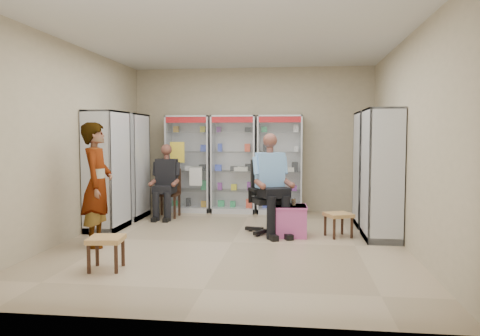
# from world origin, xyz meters

# --- Properties ---
(floor) EXTENTS (6.00, 6.00, 0.00)m
(floor) POSITION_xyz_m (0.00, 0.00, 0.00)
(floor) COLOR tan
(floor) RESTS_ON ground
(room_shell) EXTENTS (5.02, 6.02, 3.01)m
(room_shell) POSITION_xyz_m (0.00, 0.00, 1.97)
(room_shell) COLOR tan
(room_shell) RESTS_ON ground
(cabinet_back_left) EXTENTS (0.90, 0.50, 2.00)m
(cabinet_back_left) POSITION_xyz_m (-1.30, 2.73, 1.00)
(cabinet_back_left) COLOR #B7BABF
(cabinet_back_left) RESTS_ON floor
(cabinet_back_mid) EXTENTS (0.90, 0.50, 2.00)m
(cabinet_back_mid) POSITION_xyz_m (-0.35, 2.73, 1.00)
(cabinet_back_mid) COLOR silver
(cabinet_back_mid) RESTS_ON floor
(cabinet_back_right) EXTENTS (0.90, 0.50, 2.00)m
(cabinet_back_right) POSITION_xyz_m (0.60, 2.73, 1.00)
(cabinet_back_right) COLOR #B4B5BB
(cabinet_back_right) RESTS_ON floor
(cabinet_right_far) EXTENTS (0.90, 0.50, 2.00)m
(cabinet_right_far) POSITION_xyz_m (2.23, 1.60, 1.00)
(cabinet_right_far) COLOR silver
(cabinet_right_far) RESTS_ON floor
(cabinet_right_near) EXTENTS (0.90, 0.50, 2.00)m
(cabinet_right_near) POSITION_xyz_m (2.23, 0.50, 1.00)
(cabinet_right_near) COLOR silver
(cabinet_right_near) RESTS_ON floor
(cabinet_left_far) EXTENTS (0.90, 0.50, 2.00)m
(cabinet_left_far) POSITION_xyz_m (-2.23, 1.80, 1.00)
(cabinet_left_far) COLOR silver
(cabinet_left_far) RESTS_ON floor
(cabinet_left_near) EXTENTS (0.90, 0.50, 2.00)m
(cabinet_left_near) POSITION_xyz_m (-2.23, 0.70, 1.00)
(cabinet_left_near) COLOR #ABADB2
(cabinet_left_near) RESTS_ON floor
(wooden_chair) EXTENTS (0.42, 0.42, 0.94)m
(wooden_chair) POSITION_xyz_m (-1.55, 2.00, 0.47)
(wooden_chair) COLOR black
(wooden_chair) RESTS_ON floor
(seated_customer) EXTENTS (0.44, 0.60, 1.34)m
(seated_customer) POSITION_xyz_m (-1.55, 1.95, 0.67)
(seated_customer) COLOR black
(seated_customer) RESTS_ON floor
(office_chair) EXTENTS (0.86, 0.86, 1.20)m
(office_chair) POSITION_xyz_m (0.51, 0.76, 0.60)
(office_chair) COLOR black
(office_chair) RESTS_ON floor
(seated_shopkeeper) EXTENTS (0.74, 0.84, 1.52)m
(seated_shopkeeper) POSITION_xyz_m (0.51, 0.71, 0.76)
(seated_shopkeeper) COLOR #6787CB
(seated_shopkeeper) RESTS_ON floor
(pink_trunk) EXTENTS (0.53, 0.51, 0.49)m
(pink_trunk) POSITION_xyz_m (0.84, 0.54, 0.24)
(pink_trunk) COLOR #AE4596
(pink_trunk) RESTS_ON floor
(tea_glass) EXTENTS (0.07, 0.07, 0.11)m
(tea_glass) POSITION_xyz_m (0.90, 0.58, 0.54)
(tea_glass) COLOR #542207
(tea_glass) RESTS_ON pink_trunk
(woven_stool_a) EXTENTS (0.50, 0.50, 0.38)m
(woven_stool_a) POSITION_xyz_m (1.60, 0.58, 0.19)
(woven_stool_a) COLOR #B27E4B
(woven_stool_a) RESTS_ON floor
(woven_stool_b) EXTENTS (0.44, 0.44, 0.39)m
(woven_stool_b) POSITION_xyz_m (-1.29, -1.59, 0.20)
(woven_stool_b) COLOR tan
(woven_stool_b) RESTS_ON floor
(standing_man) EXTENTS (0.52, 0.71, 1.78)m
(standing_man) POSITION_xyz_m (-1.89, -0.45, 0.89)
(standing_man) COLOR gray
(standing_man) RESTS_ON floor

